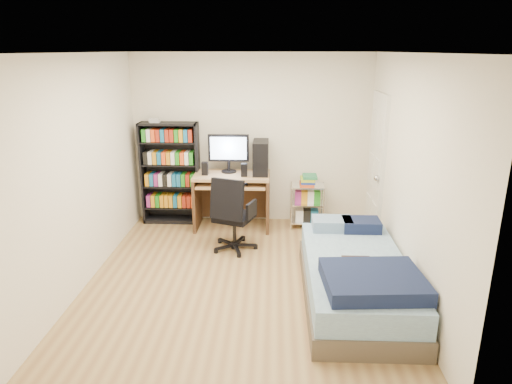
{
  "coord_description": "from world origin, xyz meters",
  "views": [
    {
      "loc": [
        0.35,
        -4.68,
        2.53
      ],
      "look_at": [
        0.14,
        0.4,
        0.94
      ],
      "focal_mm": 32.0,
      "sensor_mm": 36.0,
      "label": 1
    }
  ],
  "objects_px": {
    "office_chair": "(233,227)",
    "bed": "(356,278)",
    "media_shelf": "(171,172)",
    "computer_desk": "(240,178)"
  },
  "relations": [
    {
      "from": "office_chair",
      "to": "bed",
      "type": "xyz_separation_m",
      "value": [
        1.39,
        -1.22,
        -0.06
      ]
    },
    {
      "from": "media_shelf",
      "to": "office_chair",
      "type": "distance_m",
      "value": 1.5
    },
    {
      "from": "media_shelf",
      "to": "computer_desk",
      "type": "xyz_separation_m",
      "value": [
        1.05,
        -0.15,
        -0.04
      ]
    },
    {
      "from": "office_chair",
      "to": "media_shelf",
      "type": "bearing_deg",
      "value": 155.18
    },
    {
      "from": "bed",
      "to": "computer_desk",
      "type": "bearing_deg",
      "value": 123.32
    },
    {
      "from": "office_chair",
      "to": "bed",
      "type": "bearing_deg",
      "value": -21.37
    },
    {
      "from": "media_shelf",
      "to": "bed",
      "type": "relative_size",
      "value": 0.76
    },
    {
      "from": "computer_desk",
      "to": "bed",
      "type": "relative_size",
      "value": 0.66
    },
    {
      "from": "media_shelf",
      "to": "bed",
      "type": "distance_m",
      "value": 3.32
    },
    {
      "from": "office_chair",
      "to": "computer_desk",
      "type": "bearing_deg",
      "value": 107.94
    }
  ]
}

